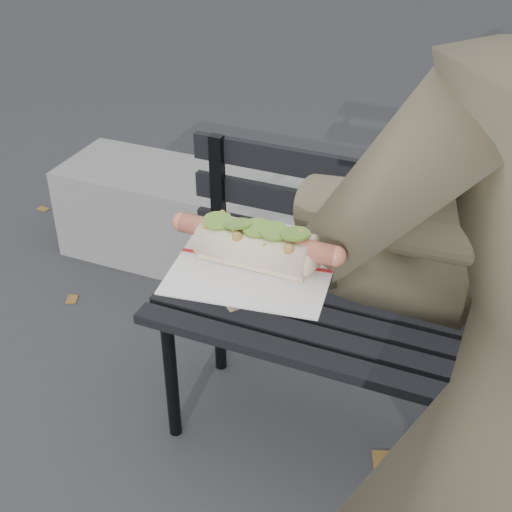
% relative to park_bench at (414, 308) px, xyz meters
% --- Properties ---
extents(park_bench, '(1.50, 0.44, 0.88)m').
position_rel_park_bench_xyz_m(park_bench, '(0.00, 0.00, 0.00)').
color(park_bench, black).
rests_on(park_bench, ground).
extents(concrete_block, '(1.20, 0.40, 0.40)m').
position_rel_park_bench_xyz_m(concrete_block, '(-1.03, 0.69, -0.32)').
color(concrete_block, slate).
rests_on(concrete_block, ground).
extents(held_hotdog, '(0.62, 0.31, 0.20)m').
position_rel_park_bench_xyz_m(held_hotdog, '(0.12, -0.89, 0.76)').
color(held_hotdog, brown).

